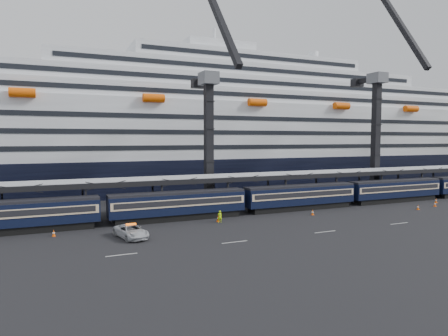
% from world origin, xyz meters
% --- Properties ---
extents(ground, '(260.00, 260.00, 0.00)m').
position_xyz_m(ground, '(0.00, 0.00, 0.00)').
color(ground, black).
rests_on(ground, ground).
extents(train, '(133.05, 3.00, 4.05)m').
position_xyz_m(train, '(-4.65, 10.00, 2.20)').
color(train, black).
rests_on(train, ground).
extents(canopy, '(130.00, 6.25, 5.53)m').
position_xyz_m(canopy, '(0.00, 14.00, 5.25)').
color(canopy, '#9A9DA2').
rests_on(canopy, ground).
extents(cruise_ship, '(214.09, 28.84, 34.00)m').
position_xyz_m(cruise_ship, '(-1.08, 45.99, 12.34)').
color(cruise_ship, black).
rests_on(cruise_ship, ground).
extents(crane_dark_near, '(4.50, 17.75, 35.08)m').
position_xyz_m(crane_dark_near, '(-20.00, 18.59, 11.93)').
color(crane_dark_near, '#515359').
rests_on(crane_dark_near, ground).
extents(crane_dark_mid, '(4.50, 18.24, 39.64)m').
position_xyz_m(crane_dark_mid, '(15.00, 17.59, 13.36)').
color(crane_dark_mid, '#515359').
rests_on(crane_dark_mid, ground).
extents(pickup_truck, '(3.67, 5.83, 1.50)m').
position_xyz_m(pickup_truck, '(-35.91, 2.30, 0.75)').
color(pickup_truck, '#B4B7BC').
rests_on(pickup_truck, ground).
extents(worker, '(0.64, 0.46, 1.63)m').
position_xyz_m(worker, '(-23.57, 5.91, 0.82)').
color(worker, '#C0FF0D').
rests_on(worker, ground).
extents(traffic_cone_a, '(0.39, 0.39, 0.77)m').
position_xyz_m(traffic_cone_a, '(-43.92, 6.59, 0.38)').
color(traffic_cone_a, '#FA5907').
rests_on(traffic_cone_a, ground).
extents(traffic_cone_b, '(0.42, 0.42, 0.84)m').
position_xyz_m(traffic_cone_b, '(-23.48, 6.68, 0.41)').
color(traffic_cone_b, '#FA5907').
rests_on(traffic_cone_b, ground).
extents(traffic_cone_c, '(0.41, 0.41, 0.82)m').
position_xyz_m(traffic_cone_c, '(-8.97, 5.44, 0.41)').
color(traffic_cone_c, '#FA5907').
rests_on(traffic_cone_c, ground).
extents(traffic_cone_d, '(0.40, 0.40, 0.79)m').
position_xyz_m(traffic_cone_d, '(9.03, 2.52, 0.39)').
color(traffic_cone_d, '#FA5907').
rests_on(traffic_cone_d, ground).
extents(traffic_cone_e, '(0.42, 0.42, 0.83)m').
position_xyz_m(traffic_cone_e, '(14.18, 3.61, 0.41)').
color(traffic_cone_e, '#FA5907').
rests_on(traffic_cone_e, ground).
extents(traffic_cone_f, '(0.43, 0.43, 0.86)m').
position_xyz_m(traffic_cone_f, '(17.59, 6.14, 0.42)').
color(traffic_cone_f, '#FA5907').
rests_on(traffic_cone_f, ground).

